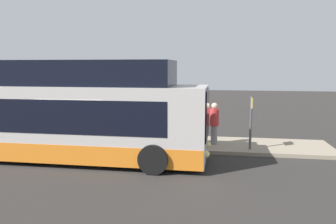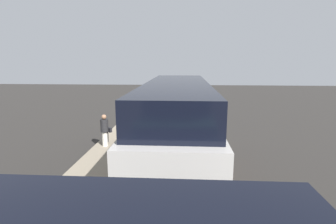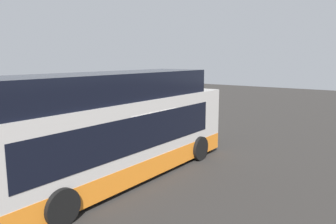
# 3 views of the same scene
# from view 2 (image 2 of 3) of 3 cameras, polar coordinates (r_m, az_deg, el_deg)

# --- Properties ---
(ground) EXTENTS (80.00, 80.00, 0.00)m
(ground) POSITION_cam_2_polar(r_m,az_deg,el_deg) (11.65, 1.96, -12.22)
(ground) COLOR #2B2826
(platform) EXTENTS (20.00, 2.90, 0.16)m
(platform) POSITION_cam_2_polar(r_m,az_deg,el_deg) (12.08, -12.94, -11.22)
(platform) COLOR gray
(platform) RESTS_ON ground
(bus_lead) EXTENTS (10.83, 2.72, 3.84)m
(bus_lead) POSITION_cam_2_polar(r_m,az_deg,el_deg) (10.36, 1.97, -5.14)
(bus_lead) COLOR #B2ADA8
(bus_lead) RESTS_ON ground
(passenger_boarding) EXTENTS (0.53, 0.53, 1.87)m
(passenger_boarding) POSITION_cam_2_polar(r_m,az_deg,el_deg) (16.27, -7.49, -1.21)
(passenger_boarding) COLOR gray
(passenger_boarding) RESTS_ON platform
(passenger_waiting) EXTENTS (0.66, 0.62, 1.71)m
(passenger_waiting) POSITION_cam_2_polar(r_m,az_deg,el_deg) (14.18, -13.60, -3.68)
(passenger_waiting) COLOR silver
(passenger_waiting) RESTS_ON platform
(suitcase) EXTENTS (0.35, 0.23, 0.94)m
(suitcase) POSITION_cam_2_polar(r_m,az_deg,el_deg) (14.87, -13.46, -5.23)
(suitcase) COLOR black
(suitcase) RESTS_ON platform
(sign_post) EXTENTS (0.10, 0.62, 2.24)m
(sign_post) POSITION_cam_2_polar(r_m,az_deg,el_deg) (17.57, -4.59, 1.05)
(sign_post) COLOR #4C4C51
(sign_post) RESTS_ON platform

